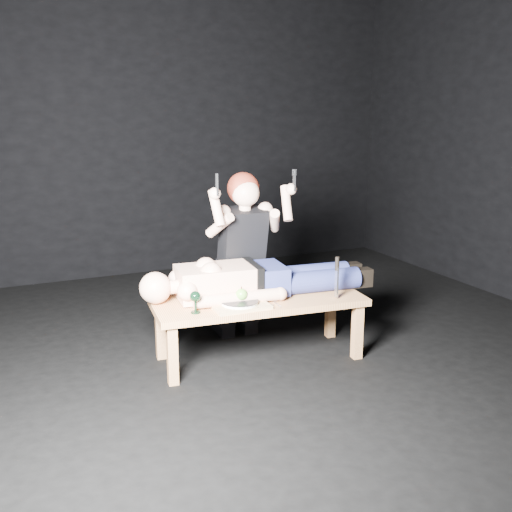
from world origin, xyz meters
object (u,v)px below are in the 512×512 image
object	(u,v)px
carving_knife	(337,278)
lying_man	(260,275)
goblet	(195,302)
table	(259,329)
serving_tray	(240,305)
kneeling_woman	(239,253)

from	to	relation	value
carving_knife	lying_man	bearing A→B (deg)	149.11
goblet	carving_knife	size ratio (longest dim) A/B	0.50
lying_man	goblet	distance (m)	0.61
table	goblet	distance (m)	0.60
table	serving_tray	distance (m)	0.33
lying_man	kneeling_woman	world-z (taller)	kneeling_woman
lying_man	kneeling_woman	distance (m)	0.36
serving_tray	lying_man	bearing A→B (deg)	40.98
table	carving_knife	bearing A→B (deg)	-17.66
goblet	lying_man	bearing A→B (deg)	20.67
lying_man	carving_knife	xyz separation A→B (m)	(0.44, -0.33, 0.01)
kneeling_woman	lying_man	bearing A→B (deg)	-85.95
lying_man	carving_knife	bearing A→B (deg)	-30.89
lying_man	goblet	xyz separation A→B (m)	(-0.57, -0.21, -0.07)
serving_tray	goblet	xyz separation A→B (m)	(-0.31, 0.01, 0.06)
kneeling_woman	goblet	world-z (taller)	kneeling_woman
table	lying_man	bearing A→B (deg)	67.44
lying_man	table	bearing A→B (deg)	-112.56
table	lying_man	distance (m)	0.39
kneeling_woman	carving_knife	size ratio (longest dim) A/B	4.44
lying_man	carving_knife	size ratio (longest dim) A/B	5.26
kneeling_woman	carving_knife	world-z (taller)	kneeling_woman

